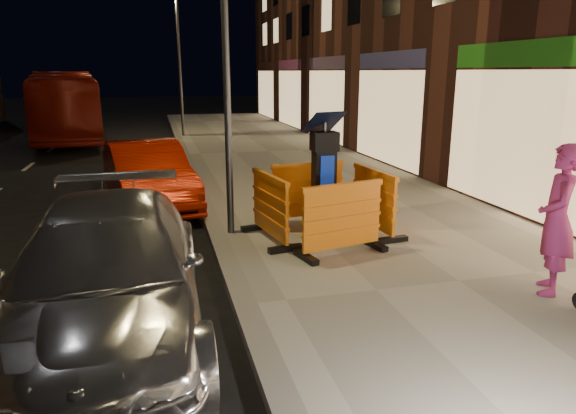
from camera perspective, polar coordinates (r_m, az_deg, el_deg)
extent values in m
plane|color=black|center=(6.61, -4.67, -11.89)|extent=(120.00, 120.00, 0.00)
cube|color=gray|center=(7.61, 18.41, -8.30)|extent=(6.00, 60.00, 0.15)
cube|color=slate|center=(6.58, -4.68, -11.31)|extent=(0.30, 60.00, 0.15)
cube|color=black|center=(8.87, 4.00, 3.14)|extent=(0.73, 0.73, 2.05)
cube|color=orange|center=(8.11, 6.04, -1.32)|extent=(1.57, 0.92, 1.14)
cube|color=orange|center=(9.85, 2.22, 1.65)|extent=(1.51, 0.73, 1.14)
cube|color=orange|center=(8.73, -1.99, -0.08)|extent=(0.85, 1.55, 1.14)
cube|color=orange|center=(9.31, 9.51, 0.67)|extent=(0.75, 1.52, 1.14)
imported|color=#B6B6BB|center=(6.50, -18.91, -13.20)|extent=(2.16, 5.20, 1.50)
imported|color=#921301|center=(12.08, -15.10, 0.09)|extent=(2.26, 4.59, 1.45)
imported|color=maroon|center=(25.53, -23.18, 6.97)|extent=(4.00, 10.91, 2.97)
imported|color=#9C2969|center=(7.39, 27.72, -1.28)|extent=(0.80, 0.86, 1.96)
cylinder|color=#3F3F44|center=(8.91, -6.90, 15.91)|extent=(0.12, 0.12, 6.00)
cylinder|color=#3F3F44|center=(23.86, -11.92, 14.96)|extent=(0.12, 0.12, 6.00)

